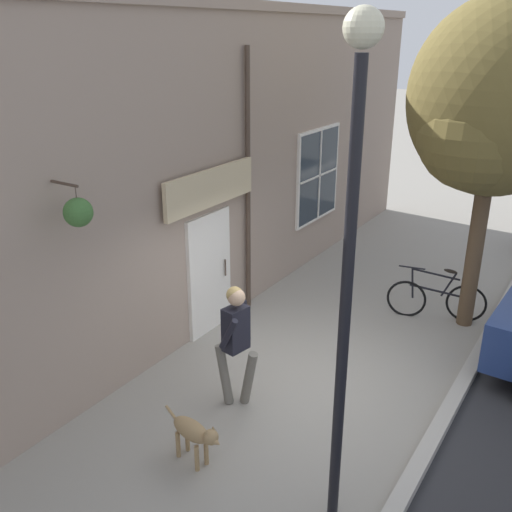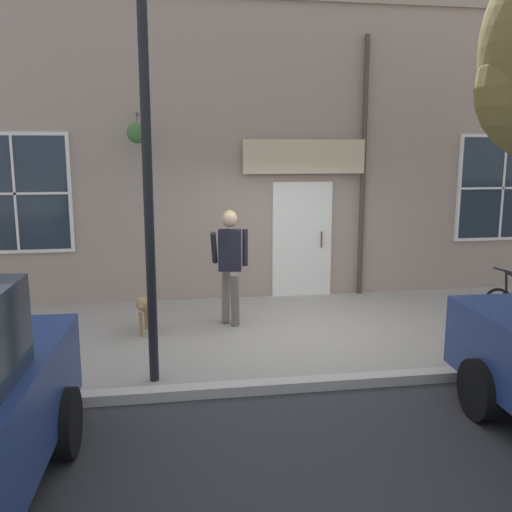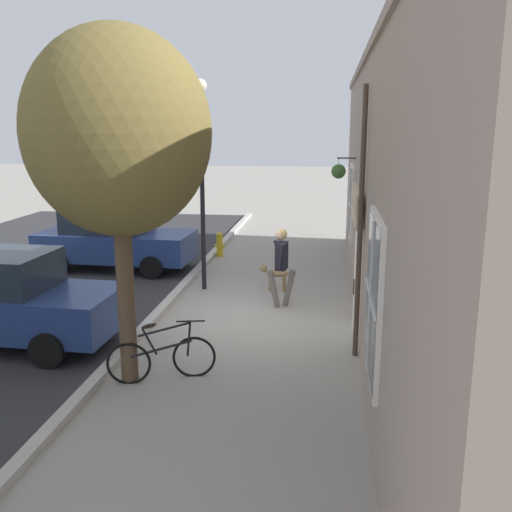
% 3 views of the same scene
% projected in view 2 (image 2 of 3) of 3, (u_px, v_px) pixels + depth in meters
% --- Properties ---
extents(ground_plane, '(90.00, 90.00, 0.00)m').
position_uv_depth(ground_plane, '(303.00, 332.00, 8.46)').
color(ground_plane, gray).
extents(storefront_facade, '(0.95, 18.00, 5.33)m').
position_uv_depth(storefront_facade, '(274.00, 150.00, 10.24)').
color(storefront_facade, gray).
rests_on(storefront_facade, ground_plane).
extents(pedestrian_walking, '(0.66, 0.60, 1.78)m').
position_uv_depth(pedestrian_walking, '(230.00, 256.00, 8.65)').
color(pedestrian_walking, '#6B665B').
rests_on(pedestrian_walking, ground_plane).
extents(dog_on_leash, '(0.98, 0.35, 0.66)m').
position_uv_depth(dog_on_leash, '(147.00, 305.00, 8.31)').
color(dog_on_leash, '#997A51').
rests_on(dog_on_leash, ground_plane).
extents(street_lamp, '(0.32, 0.32, 5.05)m').
position_uv_depth(street_lamp, '(145.00, 92.00, 6.10)').
color(street_lamp, black).
rests_on(street_lamp, ground_plane).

